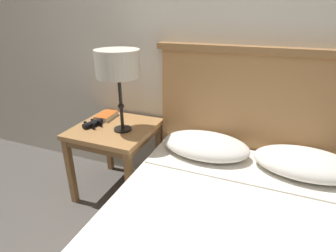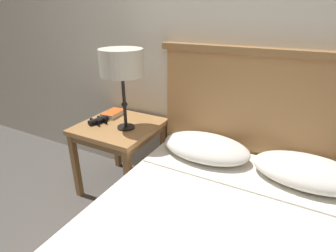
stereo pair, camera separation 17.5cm
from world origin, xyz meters
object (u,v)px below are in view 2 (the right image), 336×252
table_lamp (122,64)px  binoculars_pair (98,121)px  book_on_nightstand (113,114)px  nightstand (120,133)px

table_lamp → binoculars_pair: table_lamp is taller
table_lamp → book_on_nightstand: table_lamp is taller
table_lamp → book_on_nightstand: bearing=148.0°
nightstand → binoculars_pair: binoculars_pair is taller
nightstand → table_lamp: bearing=-18.2°
table_lamp → book_on_nightstand: (-0.25, 0.15, -0.46)m
book_on_nightstand → binoculars_pair: size_ratio=1.22×
nightstand → book_on_nightstand: size_ratio=2.92×
nightstand → binoculars_pair: size_ratio=3.58×
nightstand → table_lamp: (0.09, -0.03, 0.55)m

